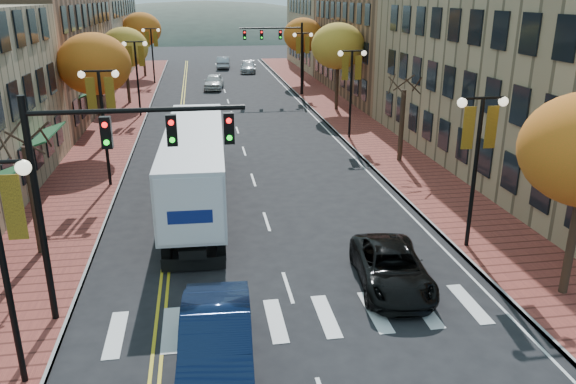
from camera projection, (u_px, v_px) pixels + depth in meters
name	position (u px, v px, depth m)	size (l,w,h in m)	color
ground	(310.00, 357.00, 15.62)	(200.00, 200.00, 0.00)	black
sidewalk_left	(120.00, 120.00, 44.52)	(4.00, 85.00, 0.15)	brown
sidewalk_right	(340.00, 113.00, 47.19)	(4.00, 85.00, 0.15)	brown
building_left_mid	(15.00, 48.00, 44.79)	(12.00, 24.00, 11.00)	brown
building_left_far	(77.00, 36.00, 68.32)	(12.00, 26.00, 9.50)	#9E8966
building_right_mid	(411.00, 43.00, 55.80)	(15.00, 24.00, 10.00)	brown
building_right_far	(353.00, 26.00, 76.12)	(15.00, 20.00, 11.00)	#9E8966
tree_left_a	(34.00, 201.00, 20.99)	(0.28, 0.28, 4.20)	#382619
tree_left_b	(94.00, 64.00, 34.82)	(4.48, 4.48, 7.21)	#382619
tree_left_c	(125.00, 48.00, 49.85)	(4.16, 4.16, 6.69)	#382619
tree_left_d	(142.00, 29.00, 66.42)	(4.61, 4.61, 7.42)	#382619
tree_right_b	(402.00, 126.00, 32.96)	(0.28, 0.28, 4.20)	#382619
tree_right_c	(338.00, 46.00, 46.79)	(4.48, 4.48, 7.21)	#382619
tree_right_d	(303.00, 35.00, 61.74)	(4.35, 4.35, 7.00)	#382619
lamp_left_b	(102.00, 106.00, 27.98)	(1.96, 0.36, 6.05)	black
lamp_left_c	(136.00, 64.00, 44.74)	(1.96, 0.36, 6.05)	black
lamp_left_d	(152.00, 45.00, 61.50)	(1.96, 0.36, 6.05)	black
lamp_right_a	(478.00, 144.00, 20.88)	(1.96, 0.36, 6.05)	black
lamp_right_b	(351.00, 77.00, 37.65)	(1.96, 0.36, 6.05)	black
lamp_right_c	(303.00, 51.00, 54.41)	(1.96, 0.36, 6.05)	black
traffic_mast_near	(103.00, 166.00, 15.96)	(6.10, 0.35, 7.00)	black
traffic_mast_far	(282.00, 45.00, 53.89)	(6.10, 0.34, 7.00)	black
semi_truck	(196.00, 158.00, 26.39)	(2.94, 15.55, 3.87)	black
navy_sedan	(216.00, 342.00, 14.80)	(1.86, 5.33, 1.76)	#0D1936
black_suv	(392.00, 268.00, 19.23)	(2.29, 4.96, 1.38)	black
car_far_white	(214.00, 82.00, 59.32)	(1.86, 4.63, 1.58)	silver
car_far_silver	(248.00, 67.00, 72.11)	(1.95, 4.79, 1.39)	#A7A9AF
car_far_oncoming	(224.00, 63.00, 76.00)	(1.66, 4.76, 1.57)	#A9AAB1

